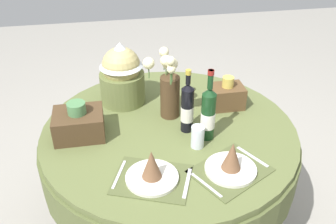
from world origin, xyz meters
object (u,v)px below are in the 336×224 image
Objects in this scene: wine_bottle_left at (187,108)px; tumbler_near_left at (198,137)px; dining_table at (169,149)px; place_setting_left at (152,172)px; place_setting_right at (231,163)px; woven_basket_side_left at (79,123)px; flower_vase at (168,86)px; gift_tub_back_left at (122,72)px; woven_basket_side_right at (227,95)px; wine_bottle_centre at (208,114)px.

wine_bottle_left reaches higher than tumbler_near_left.
place_setting_left is (-0.15, -0.39, 0.19)m from dining_table.
place_setting_right is 0.24m from tumbler_near_left.
woven_basket_side_left is at bearing 148.93° from place_setting_right.
woven_basket_side_left is at bearing 174.42° from wine_bottle_left.
flower_vase is 1.06× the size of gift_tub_back_left.
gift_tub_back_left reaches higher than wine_bottle_left.
place_setting_right is 0.80m from woven_basket_side_left.
tumbler_near_left is at bearing -127.02° from woven_basket_side_right.
place_setting_left reaches higher than dining_table.
wine_bottle_centre is at bearing 39.44° from place_setting_left.
place_setting_left is 0.74m from gift_tub_back_left.
place_setting_left is 0.44m from wine_bottle_centre.
wine_bottle_centre is at bearing -48.27° from gift_tub_back_left.
woven_basket_side_left is at bearing 177.56° from dining_table.
dining_table is 3.62× the size of wine_bottle_centre.
tumbler_near_left is at bearing -59.23° from dining_table.
tumbler_near_left is (0.26, 0.20, 0.01)m from place_setting_left.
wine_bottle_left is at bearing 109.43° from place_setting_right.
wine_bottle_left is at bearing 137.25° from wine_bottle_centre.
place_setting_left is 1.15× the size of wine_bottle_left.
flower_vase reaches higher than dining_table.
woven_basket_side_right is at bearing 74.34° from place_setting_right.
wine_bottle_centre reaches higher than tumbler_near_left.
tumbler_near_left is 0.62× the size of woven_basket_side_right.
place_setting_left is 2.15× the size of woven_basket_side_right.
wine_bottle_centre is (0.09, -0.08, 0.01)m from wine_bottle_left.
place_setting_left is at bearing -51.50° from woven_basket_side_left.
place_setting_left is 0.97× the size of place_setting_right.
place_setting_right is at bearing -58.93° from gift_tub_back_left.
wine_bottle_centre reaches higher than gift_tub_back_left.
place_setting_right is 0.39m from wine_bottle_left.
dining_table is at bearing 158.70° from wine_bottle_left.
place_setting_left is 1.61× the size of woven_basket_side_left.
flower_vase is at bearing -174.03° from woven_basket_side_right.
flower_vase reaches higher than place_setting_left.
wine_bottle_centre is at bearing -56.68° from flower_vase.
tumbler_near_left is at bearing 116.82° from place_setting_right.
wine_bottle_left is (0.09, -0.03, 0.29)m from dining_table.
flower_vase is at bearing 123.32° from wine_bottle_centre.
wine_bottle_centre is at bearing -33.30° from dining_table.
flower_vase is 0.52m from woven_basket_side_left.
wine_bottle_left is at bearing 55.86° from place_setting_left.
flower_vase is 0.35m from tumbler_near_left.
tumbler_near_left is 0.44m from woven_basket_side_right.
gift_tub_back_left is 1.48× the size of woven_basket_side_left.
place_setting_left is at bearing -133.51° from woven_basket_side_right.
dining_table is 7.35× the size of woven_basket_side_right.
tumbler_near_left is 0.46× the size of woven_basket_side_left.
wine_bottle_left is 0.57m from woven_basket_side_left.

